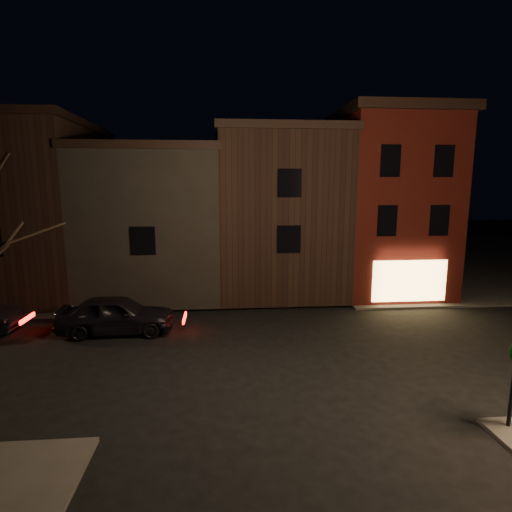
{
  "coord_description": "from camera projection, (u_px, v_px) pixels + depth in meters",
  "views": [
    {
      "loc": [
        -1.82,
        -14.4,
        6.31
      ],
      "look_at": [
        -0.32,
        3.57,
        3.2
      ],
      "focal_mm": 28.0,
      "sensor_mm": 36.0,
      "label": 1
    }
  ],
  "objects": [
    {
      "name": "ground",
      "position": [
        272.0,
        353.0,
        15.37
      ],
      "size": [
        120.0,
        120.0,
        0.0
      ],
      "primitive_type": "plane",
      "color": "black",
      "rests_on": "ground"
    },
    {
      "name": "sidewalk_far_right",
      "position": [
        461.0,
        256.0,
        36.63
      ],
      "size": [
        30.0,
        30.0,
        0.12
      ],
      "primitive_type": "cube",
      "color": "#2D2B28",
      "rests_on": "ground"
    },
    {
      "name": "sidewalk_far_left",
      "position": [
        6.0,
        263.0,
        33.36
      ],
      "size": [
        30.0,
        30.0,
        0.12
      ],
      "primitive_type": "cube",
      "color": "#2D2B28",
      "rests_on": "ground"
    },
    {
      "name": "corner_building",
      "position": [
        383.0,
        202.0,
        24.41
      ],
      "size": [
        6.5,
        8.5,
        10.5
      ],
      "color": "#51130E",
      "rests_on": "ground"
    },
    {
      "name": "row_building_a",
      "position": [
        276.0,
        211.0,
        24.98
      ],
      "size": [
        7.3,
        10.3,
        9.4
      ],
      "color": "black",
      "rests_on": "ground"
    },
    {
      "name": "row_building_b",
      "position": [
        159.0,
        220.0,
        24.47
      ],
      "size": [
        7.8,
        10.3,
        8.4
      ],
      "color": "black",
      "rests_on": "ground"
    },
    {
      "name": "row_building_c",
      "position": [
        34.0,
        208.0,
        23.75
      ],
      "size": [
        7.3,
        10.3,
        9.9
      ],
      "color": "black",
      "rests_on": "ground"
    },
    {
      "name": "parked_car_a",
      "position": [
        117.0,
        314.0,
        17.4
      ],
      "size": [
        4.94,
        2.05,
        1.67
      ],
      "primitive_type": "imported",
      "rotation": [
        0.0,
        0.0,
        1.59
      ],
      "color": "black",
      "rests_on": "ground"
    }
  ]
}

